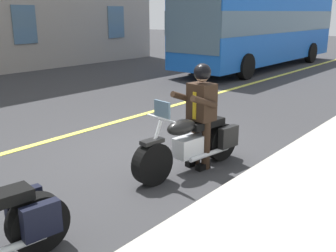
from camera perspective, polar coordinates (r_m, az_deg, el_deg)
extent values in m
plane|color=#333335|center=(7.20, -3.60, -4.15)|extent=(80.00, 80.00, 0.00)
cube|color=#E5DB4C|center=(8.63, -13.34, -1.04)|extent=(60.00, 0.16, 0.01)
cylinder|color=black|center=(5.87, -2.29, -5.52)|extent=(0.68, 0.29, 0.66)
cylinder|color=black|center=(6.91, 7.61, -2.26)|extent=(0.68, 0.29, 0.66)
cube|color=silver|center=(6.35, 3.24, -2.95)|extent=(0.59, 0.36, 0.32)
ellipsoid|color=black|center=(6.11, 1.98, -0.18)|extent=(0.59, 0.36, 0.24)
cube|color=black|center=(6.50, 5.45, 0.40)|extent=(0.73, 0.38, 0.12)
cube|color=black|center=(6.69, 8.81, -1.57)|extent=(0.41, 0.17, 0.36)
cube|color=black|center=(6.96, 6.01, -0.75)|extent=(0.41, 0.17, 0.36)
cylinder|color=silver|center=(5.79, -2.17, -2.99)|extent=(0.35, 0.10, 0.76)
cylinder|color=silver|center=(5.77, -1.00, 1.11)|extent=(0.12, 0.60, 0.04)
cube|color=black|center=(5.75, -2.33, -2.28)|extent=(0.38, 0.21, 0.06)
cylinder|color=silver|center=(6.51, 6.08, -4.03)|extent=(0.90, 0.21, 0.08)
cube|color=slate|center=(5.75, -0.85, 2.30)|extent=(0.08, 0.32, 0.28)
cylinder|color=black|center=(6.45, 5.56, -2.71)|extent=(0.14, 0.14, 0.84)
cube|color=black|center=(6.54, 5.12, -5.90)|extent=(0.27, 0.15, 0.10)
cylinder|color=black|center=(6.60, 4.03, -2.22)|extent=(0.14, 0.14, 0.84)
cube|color=black|center=(6.69, 3.60, -5.33)|extent=(0.27, 0.15, 0.10)
cube|color=black|center=(6.33, 4.93, 3.55)|extent=(0.37, 0.44, 0.60)
cube|color=#B28C14|center=(6.23, 3.92, 2.97)|extent=(0.03, 0.07, 0.44)
cylinder|color=black|center=(6.05, 5.31, 3.50)|extent=(0.56, 0.18, 0.28)
cylinder|color=black|center=(6.34, 2.38, 4.17)|extent=(0.56, 0.18, 0.28)
sphere|color=tan|center=(6.25, 5.03, 7.39)|extent=(0.22, 0.22, 0.22)
sphere|color=black|center=(6.25, 5.04, 7.84)|extent=(0.28, 0.28, 0.28)
cylinder|color=black|center=(4.55, -18.42, -13.31)|extent=(0.68, 0.30, 0.66)
cube|color=black|center=(4.28, -18.01, -12.94)|extent=(0.41, 0.18, 0.36)
cube|color=black|center=(4.65, -20.27, -10.74)|extent=(0.41, 0.18, 0.36)
cylinder|color=silver|center=(4.33, -23.11, -16.53)|extent=(0.90, 0.22, 0.08)
cube|color=blue|center=(19.08, 13.62, 13.66)|extent=(11.00, 2.50, 2.85)
cube|color=slate|center=(19.07, 13.69, 14.64)|extent=(11.04, 2.52, 0.90)
cube|color=slate|center=(14.36, 3.51, 14.24)|extent=(0.06, 2.40, 1.90)
cylinder|color=black|center=(15.45, 11.28, 8.52)|extent=(1.00, 0.30, 1.00)
cylinder|color=black|center=(16.72, 3.97, 9.36)|extent=(1.00, 0.30, 1.00)
cylinder|color=black|center=(21.63, 20.13, 10.01)|extent=(1.00, 0.30, 1.00)
cylinder|color=black|center=(22.56, 14.33, 10.71)|extent=(1.00, 0.30, 1.00)
cube|color=slate|center=(21.34, -7.60, 14.81)|extent=(1.10, 0.06, 1.60)
cube|color=slate|center=(18.16, -20.23, 13.74)|extent=(1.10, 0.06, 1.60)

